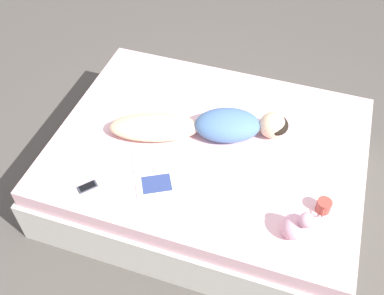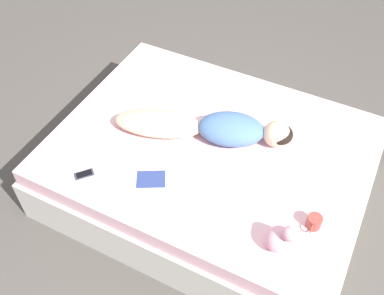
{
  "view_description": "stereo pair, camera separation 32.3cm",
  "coord_description": "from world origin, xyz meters",
  "views": [
    {
      "loc": [
        2.19,
        0.6,
        2.98
      ],
      "look_at": [
        0.14,
        -0.09,
        0.59
      ],
      "focal_mm": 42.0,
      "sensor_mm": 36.0,
      "label": 1
    },
    {
      "loc": [
        2.07,
        0.89,
        2.98
      ],
      "look_at": [
        0.14,
        -0.09,
        0.59
      ],
      "focal_mm": 42.0,
      "sensor_mm": 36.0,
      "label": 2
    }
  ],
  "objects": [
    {
      "name": "ground_plane",
      "position": [
        0.0,
        0.0,
        0.0
      ],
      "size": [
        12.0,
        12.0,
        0.0
      ],
      "primitive_type": "plane",
      "color": "#4C4742"
    },
    {
      "name": "bed",
      "position": [
        0.0,
        0.0,
        0.27
      ],
      "size": [
        1.81,
        2.33,
        0.54
      ],
      "color": "beige",
      "rests_on": "ground_plane"
    },
    {
      "name": "person",
      "position": [
        -0.07,
        -0.04,
        0.62
      ],
      "size": [
        0.64,
        1.34,
        0.2
      ],
      "rotation": [
        0.0,
        0.0,
        0.31
      ],
      "color": "#DBB28E",
      "rests_on": "bed"
    },
    {
      "name": "open_magazine",
      "position": [
        0.4,
        -0.28,
        0.54
      ],
      "size": [
        0.54,
        0.47,
        0.01
      ],
      "rotation": [
        0.0,
        0.0,
        0.5
      ],
      "color": "silver",
      "rests_on": "bed"
    },
    {
      "name": "coffee_mug",
      "position": [
        0.35,
        0.88,
        0.58
      ],
      "size": [
        0.13,
        0.1,
        0.09
      ],
      "color": "#993D33",
      "rests_on": "bed"
    },
    {
      "name": "cell_phone",
      "position": [
        0.66,
        -0.66,
        0.54
      ],
      "size": [
        0.14,
        0.13,
        0.01
      ],
      "rotation": [
        0.0,
        0.0,
        0.86
      ],
      "color": "#333842",
      "rests_on": "bed"
    },
    {
      "name": "plush_toy",
      "position": [
        0.58,
        0.73,
        0.63
      ],
      "size": [
        0.17,
        0.19,
        0.22
      ],
      "color": "#DB9EB2",
      "rests_on": "bed"
    }
  ]
}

